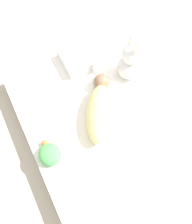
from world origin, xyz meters
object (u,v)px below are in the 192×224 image
at_px(swaddled_baby, 100,109).
at_px(bunny_plush, 130,63).
at_px(turtle_plush, 50,154).
at_px(pillow, 85,54).

height_order(swaddled_baby, bunny_plush, bunny_plush).
xyz_separation_m(swaddled_baby, bunny_plush, (0.20, -0.34, 0.06)).
bearing_deg(swaddled_baby, turtle_plush, 138.03).
bearing_deg(pillow, turtle_plush, 138.61).
xyz_separation_m(bunny_plush, turtle_plush, (-0.33, 0.76, -0.09)).
distance_m(swaddled_baby, bunny_plush, 0.40).
bearing_deg(turtle_plush, pillow, -41.39).
xyz_separation_m(pillow, turtle_plush, (-0.61, 0.54, -0.00)).
xyz_separation_m(swaddled_baby, pillow, (0.48, -0.12, -0.03)).
bearing_deg(turtle_plush, bunny_plush, -66.64).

